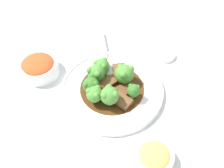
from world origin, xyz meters
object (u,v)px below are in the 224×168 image
object	(u,v)px
serving_spoon	(108,63)
broccoli_floret_5	(134,90)
beef_strip_1	(123,90)
broccoli_floret_0	(95,74)
broccoli_floret_2	(124,74)
broccoli_floret_1	(91,85)
side_bowl_appetizer	(154,157)
beef_strip_0	(107,93)
main_plate	(112,89)
broccoli_floret_3	(95,94)
sauce_dish	(165,55)
beef_strip_4	(119,71)
beef_strip_2	(108,81)
side_bowl_kimchi	(39,67)
beef_strip_3	(122,100)
broccoli_floret_6	(101,66)
broccoli_floret_4	(110,95)

from	to	relation	value
serving_spoon	broccoli_floret_5	bearing A→B (deg)	-114.87
beef_strip_1	broccoli_floret_0	distance (m)	0.09
broccoli_floret_2	broccoli_floret_1	bearing A→B (deg)	149.47
broccoli_floret_2	side_bowl_appetizer	bearing A→B (deg)	-130.71
broccoli_floret_2	serving_spoon	size ratio (longest dim) A/B	0.32
beef_strip_0	broccoli_floret_1	distance (m)	0.05
beef_strip_0	main_plate	bearing A→B (deg)	1.11
broccoli_floret_3	sauce_dish	xyz separation A→B (m)	(0.28, -0.07, -0.04)
beef_strip_4	serving_spoon	world-z (taller)	serving_spoon
broccoli_floret_1	beef_strip_2	bearing A→B (deg)	-16.33
broccoli_floret_0	broccoli_floret_3	world-z (taller)	broccoli_floret_0
side_bowl_kimchi	beef_strip_1	bearing A→B (deg)	-74.84
beef_strip_1	beef_strip_4	distance (m)	0.07
broccoli_floret_5	broccoli_floret_1	bearing A→B (deg)	117.27
beef_strip_3	beef_strip_4	distance (m)	0.11
main_plate	broccoli_floret_6	xyz separation A→B (m)	(0.03, 0.06, 0.04)
beef_strip_4	broccoli_floret_0	distance (m)	0.08
side_bowl_appetizer	beef_strip_1	bearing A→B (deg)	52.86
beef_strip_3	broccoli_floret_0	bearing A→B (deg)	78.25
broccoli_floret_1	broccoli_floret_5	world-z (taller)	broccoli_floret_1
beef_strip_3	beef_strip_2	bearing A→B (deg)	63.78
main_plate	sauce_dish	world-z (taller)	main_plate
broccoli_floret_3	broccoli_floret_5	size ratio (longest dim) A/B	1.15
broccoli_floret_1	broccoli_floret_3	bearing A→B (deg)	-125.23
broccoli_floret_1	side_bowl_kimchi	xyz separation A→B (m)	(-0.02, 0.18, -0.03)
broccoli_floret_0	broccoli_floret_2	distance (m)	0.08
side_bowl_kimchi	side_bowl_appetizer	distance (m)	0.42
main_plate	serving_spoon	bearing A→B (deg)	43.11
main_plate	broccoli_floret_3	xyz separation A→B (m)	(-0.06, 0.01, 0.04)
beef_strip_1	beef_strip_3	distance (m)	0.04
beef_strip_2	broccoli_floret_5	distance (m)	0.09
broccoli_floret_4	broccoli_floret_5	world-z (taller)	broccoli_floret_4
broccoli_floret_0	broccoli_floret_4	distance (m)	0.09
side_bowl_appetizer	beef_strip_0	bearing A→B (deg)	65.43
broccoli_floret_3	beef_strip_3	bearing A→B (deg)	-58.29
side_bowl_kimchi	beef_strip_3	bearing A→B (deg)	-82.28
side_bowl_kimchi	sauce_dish	bearing A→B (deg)	-45.36
beef_strip_2	broccoli_floret_4	size ratio (longest dim) A/B	1.40
broccoli_floret_1	broccoli_floret_2	xyz separation A→B (m)	(0.09, -0.05, -0.00)
beef_strip_3	side_bowl_kimchi	size ratio (longest dim) A/B	0.47
beef_strip_4	side_bowl_kimchi	xyz separation A→B (m)	(-0.12, 0.21, -0.00)
beef_strip_2	broccoli_floret_0	size ratio (longest dim) A/B	1.54
beef_strip_3	broccoli_floret_3	xyz separation A→B (m)	(-0.04, 0.06, 0.02)
beef_strip_1	side_bowl_appetizer	size ratio (longest dim) A/B	0.89
broccoli_floret_4	side_bowl_kimchi	world-z (taller)	broccoli_floret_4
beef_strip_4	sauce_dish	world-z (taller)	beef_strip_4
beef_strip_4	broccoli_floret_4	xyz separation A→B (m)	(-0.11, -0.04, 0.03)
broccoli_floret_1	broccoli_floret_4	bearing A→B (deg)	-91.58
broccoli_floret_4	side_bowl_kimchi	distance (m)	0.25
broccoli_floret_0	side_bowl_appetizer	distance (m)	0.27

